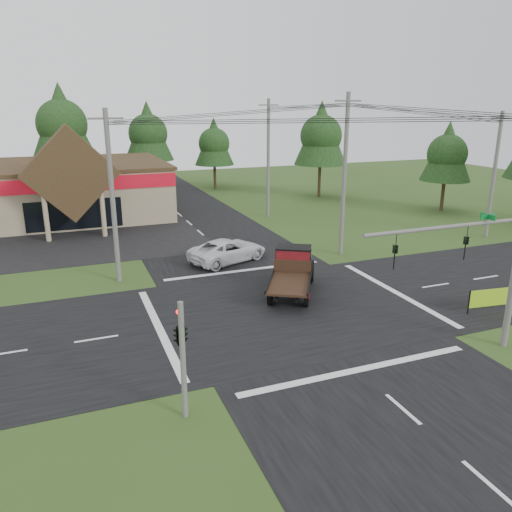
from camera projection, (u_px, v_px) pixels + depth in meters
name	position (u px, v px, depth m)	size (l,w,h in m)	color
ground	(288.00, 309.00, 27.14)	(120.00, 120.00, 0.00)	#2E4819
road_ns	(288.00, 309.00, 27.13)	(12.00, 120.00, 0.02)	black
road_ew	(288.00, 309.00, 27.13)	(120.00, 12.00, 0.02)	black
parking_apron	(24.00, 246.00, 39.18)	(28.00, 14.00, 0.02)	black
cvs_building	(6.00, 191.00, 47.19)	(30.40, 18.20, 9.19)	#9A8768
traffic_signal_mast	(488.00, 258.00, 21.19)	(8.12, 0.24, 7.00)	#595651
traffic_signal_corner	(180.00, 324.00, 16.97)	(0.53, 2.48, 4.40)	#595651
utility_pole_nw	(112.00, 196.00, 29.90)	(2.00, 0.30, 10.50)	#595651
utility_pole_ne	(344.00, 175.00, 35.33)	(2.00, 0.30, 11.50)	#595651
utility_pole_far	(494.00, 174.00, 40.39)	(2.00, 0.30, 10.20)	#595651
utility_pole_n	(268.00, 158.00, 47.84)	(2.00, 0.30, 11.20)	#595651
tree_row_c	(62.00, 122.00, 57.62)	(7.28, 7.28, 13.13)	#332316
tree_row_d	(148.00, 132.00, 62.39)	(6.16, 6.16, 11.11)	#332316
tree_row_e	(214.00, 142.00, 63.79)	(5.04, 5.04, 9.09)	#332316
tree_side_ne	(321.00, 134.00, 57.97)	(6.16, 6.16, 11.11)	#332316
tree_side_e_near	(447.00, 152.00, 50.46)	(5.04, 5.04, 9.09)	#332316
antique_flatbed_truck	(291.00, 273.00, 29.01)	(2.35, 6.14, 2.57)	#560C0D
roadside_banner	(500.00, 299.00, 26.74)	(3.97, 0.12, 1.35)	#87BB18
white_pickup	(228.00, 250.00, 35.16)	(2.68, 5.82, 1.62)	silver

